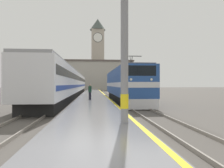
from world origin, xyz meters
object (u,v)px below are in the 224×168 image
at_px(locomotive_train, 125,85).
at_px(passenger_train, 71,83).
at_px(catenary_mast, 126,30).
at_px(clock_tower, 98,52).
at_px(person_on_platform, 90,91).

bearing_deg(locomotive_train, passenger_train, 119.59).
relative_size(catenary_mast, clock_tower, 0.29).
height_order(passenger_train, clock_tower, clock_tower).
height_order(locomotive_train, clock_tower, clock_tower).
height_order(passenger_train, person_on_platform, passenger_train).
height_order(catenary_mast, person_on_platform, catenary_mast).
bearing_deg(passenger_train, person_on_platform, -77.51).
xyz_separation_m(catenary_mast, clock_tower, (0.58, 74.41, 10.12)).
distance_m(locomotive_train, person_on_platform, 4.60).
height_order(person_on_platform, clock_tower, clock_tower).
bearing_deg(person_on_platform, clock_tower, 87.88).
distance_m(passenger_train, clock_tower, 47.35).
xyz_separation_m(passenger_train, catenary_mast, (5.00, -29.02, 2.13)).
bearing_deg(catenary_mast, locomotive_train, 81.80).
bearing_deg(catenary_mast, clock_tower, 89.55).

